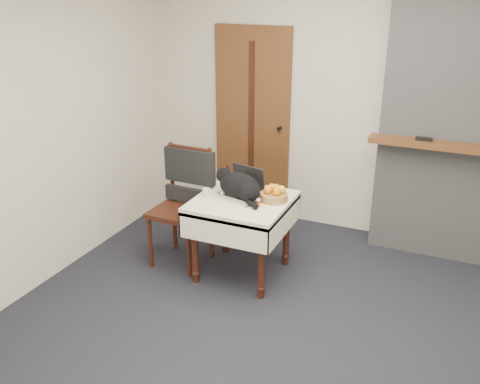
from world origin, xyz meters
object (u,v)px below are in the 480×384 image
(door, at_px, (252,124))
(laptop, at_px, (243,187))
(pill_bottle, at_px, (259,203))
(cat, at_px, (240,186))
(chair, at_px, (186,189))
(side_table, at_px, (242,212))
(fruit_basket, at_px, (274,194))
(cream_jar, at_px, (206,192))

(door, distance_m, laptop, 1.24)
(door, bearing_deg, pill_bottle, -65.24)
(cat, relative_size, chair, 0.46)
(side_table, xyz_separation_m, fruit_basket, (0.25, 0.09, 0.17))
(cream_jar, height_order, fruit_basket, fruit_basket)
(pill_bottle, bearing_deg, laptop, 137.76)
(cat, distance_m, chair, 0.57)
(door, bearing_deg, side_table, -70.80)
(side_table, bearing_deg, cat, 152.40)
(cream_jar, distance_m, fruit_basket, 0.58)
(pill_bottle, xyz_separation_m, chair, (-0.76, 0.16, -0.06))
(side_table, height_order, cream_jar, cream_jar)
(cat, relative_size, cream_jar, 6.96)
(cream_jar, xyz_separation_m, chair, (-0.27, 0.13, -0.06))
(fruit_basket, xyz_separation_m, chair, (-0.83, -0.02, -0.08))
(fruit_basket, bearing_deg, chair, -178.57)
(laptop, distance_m, cat, 0.12)
(pill_bottle, relative_size, chair, 0.06)
(door, height_order, laptop, door)
(pill_bottle, bearing_deg, fruit_basket, 68.85)
(door, height_order, pill_bottle, door)
(cream_jar, height_order, chair, chair)
(door, bearing_deg, laptop, -70.80)
(side_table, distance_m, laptop, 0.21)
(laptop, relative_size, cream_jar, 5.38)
(door, xyz_separation_m, chair, (-0.14, -1.20, -0.33))
(door, height_order, cream_jar, door)
(side_table, height_order, pill_bottle, pill_bottle)
(fruit_basket, bearing_deg, door, 120.48)
(door, distance_m, cream_jar, 1.36)
(side_table, bearing_deg, fruit_basket, 19.89)
(side_table, relative_size, pill_bottle, 11.92)
(cat, bearing_deg, door, 124.64)
(door, height_order, fruit_basket, door)
(door, xyz_separation_m, side_table, (0.44, -1.27, -0.41))
(cream_jar, relative_size, pill_bottle, 1.07)
(cream_jar, height_order, pill_bottle, cream_jar)
(laptop, bearing_deg, cream_jar, -132.78)
(door, height_order, chair, door)
(cream_jar, bearing_deg, cat, 14.33)
(side_table, distance_m, cat, 0.22)
(cat, distance_m, cream_jar, 0.30)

